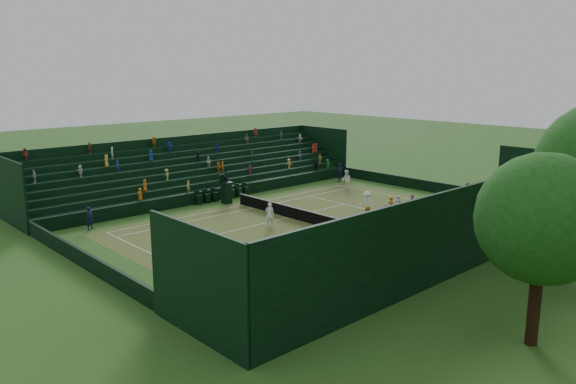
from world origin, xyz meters
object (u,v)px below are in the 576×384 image
tennis_net (288,211)px  player_far_east (367,203)px  player_far_west (346,180)px  umpire_chair (226,190)px  player_near_east (270,214)px  player_near_west (171,232)px

tennis_net → player_far_east: player_far_east is taller
player_far_west → umpire_chair: bearing=-81.7°
player_near_east → player_near_west: bearing=42.0°
umpire_chair → player_near_east: umpire_chair is taller
player_near_west → umpire_chair: bearing=-37.1°
player_near_west → player_far_east: bearing=-85.7°
tennis_net → player_near_east: player_near_east is taller
tennis_net → player_far_west: player_far_west is taller
player_near_east → player_far_west: (-4.69, 13.53, 0.04)m
player_near_west → player_far_east: size_ratio=0.94×
player_near_west → player_far_west: size_ratio=0.92×
umpire_chair → player_far_west: 11.98m
umpire_chair → player_near_east: bearing=-14.2°
umpire_chair → player_near_east: 8.03m
tennis_net → player_near_east: 2.66m
player_far_east → umpire_chair: bearing=176.6°
player_near_west → tennis_net: bearing=-74.0°
player_near_west → player_far_west: (-3.65, 20.99, 0.08)m
umpire_chair → player_near_west: size_ratio=1.61×
player_far_east → tennis_net: bearing=-154.8°
tennis_net → player_near_west: 9.97m
player_near_east → player_far_west: 14.32m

